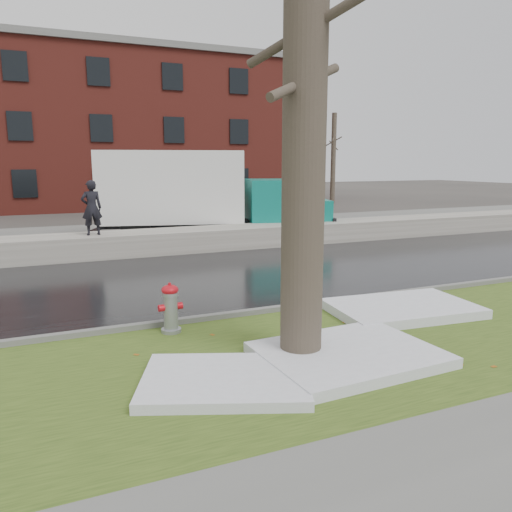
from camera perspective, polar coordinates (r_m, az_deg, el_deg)
name	(u,v)px	position (r m, az deg, el deg)	size (l,w,h in m)	color
ground	(283,330)	(9.16, 3.13, -8.46)	(120.00, 120.00, 0.00)	#47423D
verge	(318,353)	(8.13, 7.14, -10.93)	(60.00, 4.50, 0.04)	#2F4517
road	(207,278)	(13.18, -5.64, -2.48)	(60.00, 7.00, 0.03)	black
parking_lot	(144,235)	(21.31, -12.67, 2.35)	(60.00, 9.00, 0.03)	slate
curb	(261,312)	(10.00, 0.56, -6.37)	(60.00, 0.15, 0.14)	slate
snowbank	(168,241)	(17.09, -9.98, 1.67)	(60.00, 1.60, 0.75)	#ABA59C
brick_building	(123,134)	(38.24, -14.93, 13.31)	(26.00, 12.00, 10.00)	maroon
bg_tree_right	(333,158)	(37.45, 8.83, 11.04)	(1.40, 1.62, 6.50)	brown
fire_hydrant	(170,306)	(8.92, -9.76, -5.64)	(0.44, 0.38, 0.90)	gray
tree	(305,88)	(7.40, 5.63, 18.58)	(1.52, 1.73, 7.91)	brown
box_truck	(200,193)	(19.61, -6.46, 7.13)	(10.37, 4.50, 3.43)	black
worker	(92,208)	(16.41, -18.27, 5.25)	(0.62, 0.41, 1.71)	black
snow_patch_near	(349,355)	(7.85, 10.54, -11.03)	(2.60, 2.00, 0.16)	silver
snow_patch_far	(224,380)	(6.93, -3.63, -13.98)	(2.20, 1.60, 0.14)	silver
snow_patch_side	(402,308)	(10.42, 16.37, -5.76)	(2.80, 1.80, 0.18)	silver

